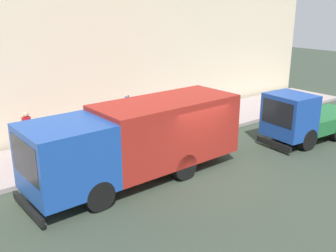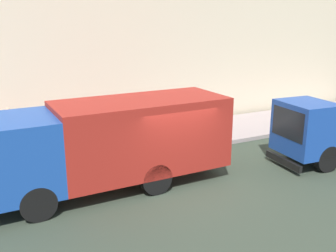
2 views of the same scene
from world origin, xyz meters
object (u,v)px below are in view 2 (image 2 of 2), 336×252
object	(u,v)px
small_flatbed_truck	(328,133)
street_sign_post	(114,120)
large_utility_truck	(104,142)
pedestrian_walking	(10,128)

from	to	relation	value
small_flatbed_truck	street_sign_post	xyz separation A→B (m)	(3.69, 6.99, 0.47)
small_flatbed_truck	street_sign_post	bearing A→B (deg)	66.95
large_utility_truck	pedestrian_walking	bearing A→B (deg)	25.12
large_utility_truck	pedestrian_walking	distance (m)	5.24
pedestrian_walking	street_sign_post	xyz separation A→B (m)	(-2.35, -3.41, 0.47)
pedestrian_walking	street_sign_post	bearing A→B (deg)	110.73
large_utility_truck	small_flatbed_truck	bearing A→B (deg)	-100.26
pedestrian_walking	street_sign_post	world-z (taller)	street_sign_post
large_utility_truck	street_sign_post	bearing A→B (deg)	-26.38
large_utility_truck	small_flatbed_truck	size ratio (longest dim) A/B	1.52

